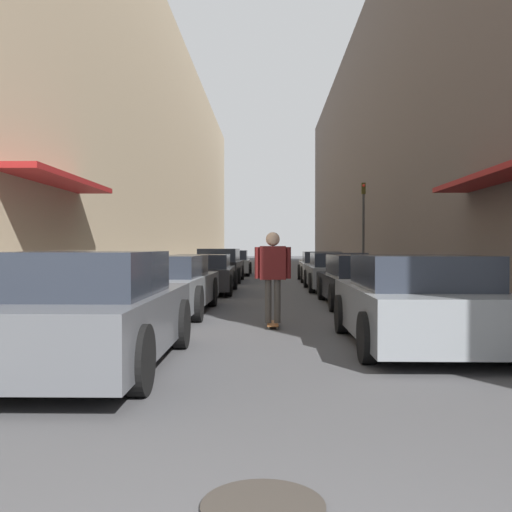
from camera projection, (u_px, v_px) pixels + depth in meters
ground at (270, 279)px, 26.17m from camera, size 135.46×135.46×0.00m
curb_strip_left at (198, 272)px, 32.42m from camera, size 1.80×61.57×0.12m
curb_strip_right at (343, 272)px, 32.23m from camera, size 1.80×61.57×0.12m
building_row_left at (147, 154)px, 32.38m from camera, size 4.90×61.57×13.48m
building_row_right at (395, 144)px, 32.05m from camera, size 4.90×61.57×14.52m
parked_car_left_0 at (87, 312)px, 6.79m from camera, size 2.01×4.21×1.39m
parked_car_left_1 at (167, 285)px, 12.42m from camera, size 1.86×4.80×1.27m
parked_car_left_2 at (203, 274)px, 18.05m from camera, size 2.01×4.29×1.22m
parked_car_left_3 at (220, 266)px, 23.95m from camera, size 1.90×4.56×1.39m
parked_car_left_4 at (231, 263)px, 29.87m from camera, size 2.08×4.56×1.29m
parked_car_right_0 at (417, 302)px, 8.25m from camera, size 2.02×4.06×1.33m
parked_car_right_1 at (364, 281)px, 14.13m from camera, size 1.99×4.76×1.26m
parked_car_right_2 at (337, 272)px, 19.12m from camera, size 2.06×3.98×1.26m
parked_car_right_3 at (321, 267)px, 24.17m from camera, size 1.85×4.00×1.26m
skateboarder at (273, 269)px, 10.29m from camera, size 0.66×0.78×1.72m
manhole_cover at (263, 506)px, 3.16m from camera, size 0.70×0.70×0.02m
traffic_light at (363, 221)px, 22.66m from camera, size 0.16×0.22×3.89m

